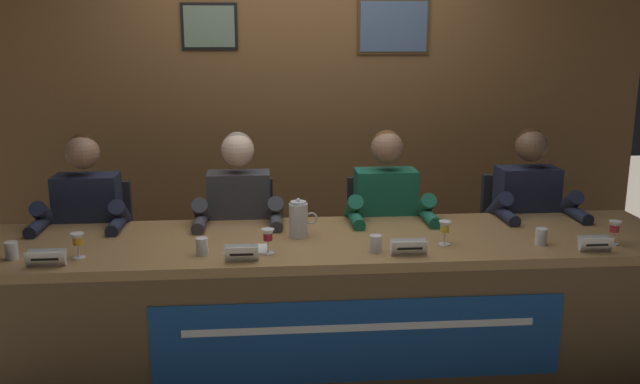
% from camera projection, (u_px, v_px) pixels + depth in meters
% --- Properties ---
extents(ground_plane, '(12.00, 12.00, 0.00)m').
position_uv_depth(ground_plane, '(320.00, 365.00, 3.72)').
color(ground_plane, gray).
extents(wall_back_panelled, '(4.98, 0.14, 2.60)m').
position_uv_depth(wall_back_panelled, '(302.00, 101.00, 4.87)').
color(wall_back_panelled, brown).
rests_on(wall_back_panelled, ground_plane).
extents(conference_table, '(3.78, 0.85, 0.73)m').
position_uv_depth(conference_table, '(323.00, 286.00, 3.49)').
color(conference_table, olive).
rests_on(conference_table, ground_plane).
extents(chair_far_left, '(0.44, 0.44, 0.90)m').
position_uv_depth(chair_far_left, '(98.00, 260.00, 4.09)').
color(chair_far_left, black).
rests_on(chair_far_left, ground_plane).
extents(panelist_far_left, '(0.51, 0.48, 1.23)m').
position_uv_depth(panelist_far_left, '(86.00, 226.00, 3.84)').
color(panelist_far_left, black).
rests_on(panelist_far_left, ground_plane).
extents(nameplate_far_left, '(0.18, 0.06, 0.08)m').
position_uv_depth(nameplate_far_left, '(46.00, 258.00, 3.11)').
color(nameplate_far_left, white).
rests_on(nameplate_far_left, conference_table).
extents(juice_glass_far_left, '(0.06, 0.06, 0.12)m').
position_uv_depth(juice_glass_far_left, '(78.00, 241.00, 3.22)').
color(juice_glass_far_left, white).
rests_on(juice_glass_far_left, conference_table).
extents(water_cup_far_left, '(0.06, 0.06, 0.08)m').
position_uv_depth(water_cup_far_left, '(12.00, 251.00, 3.21)').
color(water_cup_far_left, silver).
rests_on(water_cup_far_left, conference_table).
extents(chair_center_left, '(0.44, 0.44, 0.90)m').
position_uv_depth(chair_center_left, '(242.00, 256.00, 4.17)').
color(chair_center_left, black).
rests_on(chair_center_left, ground_plane).
extents(panelist_center_left, '(0.51, 0.48, 1.23)m').
position_uv_depth(panelist_center_left, '(239.00, 222.00, 3.91)').
color(panelist_center_left, black).
rests_on(panelist_center_left, ground_plane).
extents(nameplate_center_left, '(0.16, 0.06, 0.08)m').
position_uv_depth(nameplate_center_left, '(242.00, 253.00, 3.18)').
color(nameplate_center_left, white).
rests_on(nameplate_center_left, conference_table).
extents(juice_glass_center_left, '(0.06, 0.06, 0.12)m').
position_uv_depth(juice_glass_center_left, '(268.00, 237.00, 3.29)').
color(juice_glass_center_left, white).
rests_on(juice_glass_center_left, conference_table).
extents(water_cup_center_left, '(0.06, 0.06, 0.08)m').
position_uv_depth(water_cup_center_left, '(202.00, 247.00, 3.28)').
color(water_cup_center_left, silver).
rests_on(water_cup_center_left, conference_table).
extents(chair_center_right, '(0.44, 0.44, 0.90)m').
position_uv_depth(chair_center_right, '(381.00, 253.00, 4.24)').
color(chair_center_right, black).
rests_on(chair_center_right, ground_plane).
extents(panelist_center_right, '(0.51, 0.48, 1.23)m').
position_uv_depth(panelist_center_right, '(388.00, 219.00, 3.98)').
color(panelist_center_right, black).
rests_on(panelist_center_right, ground_plane).
extents(nameplate_center_right, '(0.18, 0.06, 0.08)m').
position_uv_depth(nameplate_center_right, '(409.00, 247.00, 3.27)').
color(nameplate_center_right, white).
rests_on(nameplate_center_right, conference_table).
extents(juice_glass_center_right, '(0.06, 0.06, 0.12)m').
position_uv_depth(juice_glass_center_right, '(445.00, 228.00, 3.42)').
color(juice_glass_center_right, white).
rests_on(juice_glass_center_right, conference_table).
extents(water_cup_center_right, '(0.06, 0.06, 0.08)m').
position_uv_depth(water_cup_center_right, '(376.00, 245.00, 3.32)').
color(water_cup_center_right, silver).
rests_on(water_cup_center_right, conference_table).
extents(chair_far_right, '(0.44, 0.44, 0.90)m').
position_uv_depth(chair_far_right, '(515.00, 249.00, 4.31)').
color(chair_far_right, black).
rests_on(chair_far_right, ground_plane).
extents(panelist_far_right, '(0.51, 0.48, 1.23)m').
position_uv_depth(panelist_far_right, '(531.00, 215.00, 4.05)').
color(panelist_far_right, black).
rests_on(panelist_far_right, ground_plane).
extents(nameplate_far_right, '(0.16, 0.06, 0.08)m').
position_uv_depth(nameplate_far_right, '(595.00, 244.00, 3.32)').
color(nameplate_far_right, white).
rests_on(nameplate_far_right, conference_table).
extents(juice_glass_far_right, '(0.06, 0.06, 0.12)m').
position_uv_depth(juice_glass_far_right, '(615.00, 228.00, 3.42)').
color(juice_glass_far_right, white).
rests_on(juice_glass_far_right, conference_table).
extents(water_cup_far_right, '(0.06, 0.06, 0.08)m').
position_uv_depth(water_cup_far_right, '(541.00, 237.00, 3.43)').
color(water_cup_far_right, silver).
rests_on(water_cup_far_right, conference_table).
extents(water_pitcher_central, '(0.15, 0.10, 0.21)m').
position_uv_depth(water_pitcher_central, '(299.00, 219.00, 3.55)').
color(water_pitcher_central, silver).
rests_on(water_pitcher_central, conference_table).
extents(document_stack_center_left, '(0.21, 0.16, 0.01)m').
position_uv_depth(document_stack_center_left, '(246.00, 250.00, 3.34)').
color(document_stack_center_left, white).
rests_on(document_stack_center_left, conference_table).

